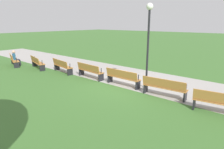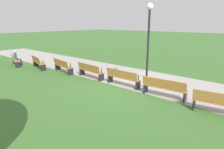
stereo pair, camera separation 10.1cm
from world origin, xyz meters
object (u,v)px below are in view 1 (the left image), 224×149
at_px(bench_7, 222,103).
at_px(bench_6, 164,87).
at_px(bench_3, 62,66).
at_px(bench_5, 123,77).
at_px(bench_1, 14,60).
at_px(person_seated, 16,58).
at_px(bench_2, 37,62).
at_px(lamp_post, 149,31).
at_px(bench_4, 90,70).

bearing_deg(bench_7, bench_6, 164.35).
height_order(bench_3, bench_5, same).
bearing_deg(bench_6, bench_3, 177.75).
relative_size(bench_1, bench_5, 1.02).
relative_size(bench_6, person_seated, 1.67).
height_order(bench_2, person_seated, person_seated).
bearing_deg(bench_5, bench_7, -4.46).
relative_size(bench_2, bench_5, 1.03).
bearing_deg(bench_2, bench_3, 24.59).
xyz_separation_m(bench_6, lamp_post, (-1.20, 0.50, 2.39)).
bearing_deg(bench_2, person_seated, -153.43).
height_order(bench_4, lamp_post, lamp_post).
height_order(bench_1, bench_2, same).
xyz_separation_m(bench_5, bench_6, (2.40, -0.09, 0.00)).
bearing_deg(bench_3, bench_4, 15.65).
xyz_separation_m(bench_1, bench_2, (2.32, 0.65, 0.00)).
relative_size(bench_3, bench_6, 1.01).
bearing_deg(bench_3, bench_1, -157.66).
height_order(bench_2, bench_5, same).
bearing_deg(bench_3, bench_7, 8.96).
xyz_separation_m(bench_2, bench_6, (9.56, 0.75, 0.00)).
height_order(bench_1, bench_7, same).
bearing_deg(bench_6, person_seated, -178.35).
bearing_deg(bench_4, bench_2, -166.60).
xyz_separation_m(bench_4, person_seated, (-6.98, -1.27, 0.16)).
bearing_deg(lamp_post, person_seated, -170.53).
xyz_separation_m(bench_1, bench_6, (11.87, 1.39, 0.00)).
distance_m(bench_2, bench_6, 9.59).
xyz_separation_m(bench_3, bench_6, (7.20, 0.28, 0.00)).
xyz_separation_m(bench_3, bench_4, (2.39, 0.28, 0.00)).
distance_m(bench_1, lamp_post, 11.10).
bearing_deg(bench_1, bench_7, 22.38).
relative_size(bench_4, bench_7, 0.99).
xyz_separation_m(bench_2, lamp_post, (8.35, 1.25, 2.39)).
xyz_separation_m(bench_2, bench_5, (7.15, 0.84, 0.00)).
bearing_deg(bench_5, lamp_post, 18.74).
bearing_deg(bench_2, lamp_post, 21.92).
height_order(bench_7, lamp_post, lamp_post).
height_order(bench_6, bench_7, same).
distance_m(bench_1, bench_7, 14.31).
bearing_deg(person_seated, lamp_post, 27.39).
distance_m(bench_1, bench_6, 11.95).
relative_size(bench_6, bench_7, 0.99).
distance_m(bench_5, bench_7, 4.81).
height_order(bench_5, person_seated, person_seated).
relative_size(bench_5, person_seated, 1.65).
xyz_separation_m(bench_3, person_seated, (-4.59, -0.99, 0.16)).
relative_size(bench_1, bench_4, 1.01).
bearing_deg(bench_5, bench_2, -173.31).
xyz_separation_m(bench_7, person_seated, (-14.18, -0.99, 0.16)).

